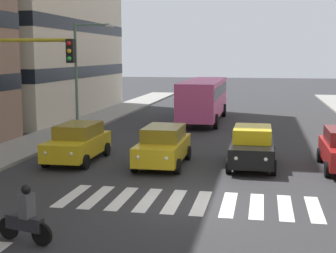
% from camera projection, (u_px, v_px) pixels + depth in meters
% --- Properties ---
extents(ground_plane, '(180.00, 180.00, 0.00)m').
position_uv_depth(ground_plane, '(188.00, 202.00, 16.43)').
color(ground_plane, '#2D2D30').
extents(crosswalk_markings, '(8.55, 2.80, 0.01)m').
position_uv_depth(crosswalk_markings, '(188.00, 202.00, 16.43)').
color(crosswalk_markings, silver).
rests_on(crosswalk_markings, ground_plane).
extents(car_1, '(2.02, 4.44, 1.72)m').
position_uv_depth(car_1, '(252.00, 146.00, 21.56)').
color(car_1, black).
rests_on(car_1, ground_plane).
extents(car_2, '(2.02, 4.44, 1.72)m').
position_uv_depth(car_2, '(163.00, 146.00, 21.76)').
color(car_2, gold).
rests_on(car_2, ground_plane).
extents(car_3, '(2.02, 4.44, 1.72)m').
position_uv_depth(car_3, '(78.00, 142.00, 22.61)').
color(car_3, gold).
rests_on(car_3, ground_plane).
extents(bus_behind_traffic, '(2.78, 10.50, 3.00)m').
position_uv_depth(bus_behind_traffic, '(204.00, 96.00, 36.05)').
color(bus_behind_traffic, '#DB5193').
rests_on(bus_behind_traffic, ground_plane).
extents(motorcycle_with_rider, '(1.67, 0.53, 1.57)m').
position_uv_depth(motorcycle_with_rider, '(25.00, 219.00, 12.81)').
color(motorcycle_with_rider, black).
rests_on(motorcycle_with_rider, ground_plane).
extents(street_lamp_right, '(2.54, 0.28, 6.61)m').
position_uv_depth(street_lamp_right, '(82.00, 65.00, 30.18)').
color(street_lamp_right, '#4C6B56').
rests_on(street_lamp_right, sidewalk_right).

